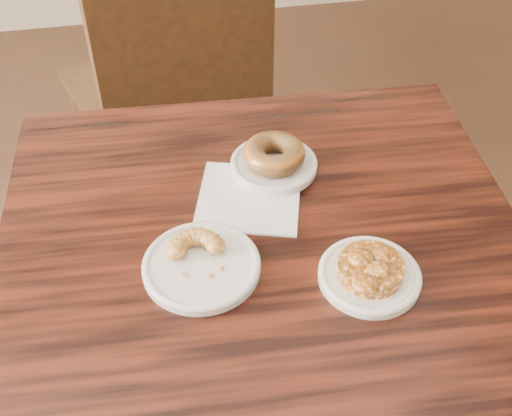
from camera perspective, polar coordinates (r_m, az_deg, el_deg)
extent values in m
cube|color=black|center=(1.28, 0.73, -15.26)|extent=(0.87, 0.87, 0.75)
cube|color=white|center=(1.06, -0.62, 0.93)|extent=(0.20, 0.20, 0.00)
cylinder|color=silver|center=(1.11, 1.59, 3.85)|extent=(0.15, 0.15, 0.01)
cylinder|color=white|center=(0.95, -4.87, -5.19)|extent=(0.18, 0.18, 0.01)
cylinder|color=white|center=(0.95, 10.04, -5.98)|extent=(0.15, 0.15, 0.01)
torus|color=brown|center=(1.10, 1.62, 4.85)|extent=(0.11, 0.11, 0.04)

